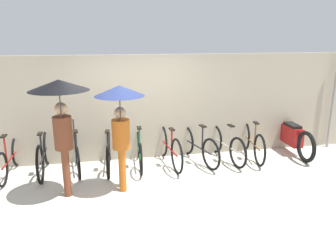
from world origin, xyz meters
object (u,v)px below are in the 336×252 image
at_px(parked_bicycle_6, 198,146).
at_px(motorcycle, 291,136).
at_px(parked_bicycle_0, 10,158).
at_px(parked_bicycle_1, 44,154).
at_px(parked_bicycle_3, 109,152).
at_px(parked_bicycle_2, 77,154).
at_px(parked_bicycle_7, 226,144).
at_px(parked_bicycle_8, 252,142).
at_px(pedestrian_center, 120,113).
at_px(pedestrian_leading, 61,107).
at_px(parked_bicycle_5, 169,147).
at_px(parked_bicycle_4, 139,149).

relative_size(parked_bicycle_6, motorcycle, 0.87).
relative_size(parked_bicycle_0, motorcycle, 0.85).
relative_size(parked_bicycle_1, parked_bicycle_3, 1.06).
relative_size(parked_bicycle_2, parked_bicycle_7, 0.93).
bearing_deg(parked_bicycle_3, parked_bicycle_8, -86.52).
relative_size(parked_bicycle_8, pedestrian_center, 0.92).
xyz_separation_m(parked_bicycle_6, pedestrian_leading, (-2.73, -1.16, 1.26)).
bearing_deg(motorcycle, parked_bicycle_1, 93.92).
xyz_separation_m(parked_bicycle_1, parked_bicycle_6, (3.30, -0.02, -0.03)).
height_order(parked_bicycle_1, parked_bicycle_3, parked_bicycle_1).
xyz_separation_m(parked_bicycle_6, parked_bicycle_8, (1.32, 0.02, 0.01)).
distance_m(parked_bicycle_3, motorcycle, 4.38).
relative_size(pedestrian_leading, pedestrian_center, 1.06).
bearing_deg(pedestrian_center, parked_bicycle_5, -132.44).
distance_m(parked_bicycle_1, parked_bicycle_6, 3.30).
relative_size(parked_bicycle_4, motorcycle, 0.87).
distance_m(parked_bicycle_5, parked_bicycle_7, 1.32).
xyz_separation_m(parked_bicycle_5, parked_bicycle_7, (1.32, -0.01, -0.03)).
xyz_separation_m(parked_bicycle_3, parked_bicycle_4, (0.66, 0.05, 0.00)).
distance_m(parked_bicycle_8, motorcycle, 1.09).
bearing_deg(parked_bicycle_8, parked_bicycle_5, 98.60).
bearing_deg(parked_bicycle_6, parked_bicycle_7, -105.87).
xyz_separation_m(parked_bicycle_3, motorcycle, (4.38, 0.14, 0.05)).
xyz_separation_m(parked_bicycle_1, pedestrian_center, (1.54, -1.17, 1.08)).
bearing_deg(motorcycle, pedestrian_leading, 106.86).
bearing_deg(parked_bicycle_7, pedestrian_leading, 100.51).
bearing_deg(parked_bicycle_5, parked_bicycle_6, -94.19).
bearing_deg(parked_bicycle_6, motorcycle, -101.00).
height_order(parked_bicycle_1, parked_bicycle_8, parked_bicycle_1).
distance_m(parked_bicycle_2, parked_bicycle_3, 0.66).
relative_size(parked_bicycle_3, parked_bicycle_4, 0.98).
height_order(parked_bicycle_1, parked_bicycle_7, parked_bicycle_1).
relative_size(parked_bicycle_2, parked_bicycle_3, 0.94).
height_order(parked_bicycle_7, pedestrian_center, pedestrian_center).
bearing_deg(parked_bicycle_1, parked_bicycle_6, -91.94).
xyz_separation_m(parked_bicycle_0, parked_bicycle_4, (2.64, 0.01, 0.00)).
bearing_deg(parked_bicycle_3, parked_bicycle_5, -86.94).
xyz_separation_m(parked_bicycle_1, parked_bicycle_4, (1.98, 0.02, -0.04)).
bearing_deg(parked_bicycle_6, parked_bicycle_1, 75.75).
height_order(parked_bicycle_1, parked_bicycle_4, parked_bicycle_1).
xyz_separation_m(parked_bicycle_3, parked_bicycle_5, (1.32, 0.00, 0.03)).
xyz_separation_m(pedestrian_center, motorcycle, (4.16, 1.27, -1.07)).
relative_size(parked_bicycle_1, motorcycle, 0.89).
height_order(parked_bicycle_2, parked_bicycle_3, parked_bicycle_3).
distance_m(parked_bicycle_5, motorcycle, 3.07).
distance_m(parked_bicycle_5, parked_bicycle_8, 1.98).
distance_m(parked_bicycle_2, pedestrian_center, 1.82).
height_order(parked_bicycle_2, parked_bicycle_7, parked_bicycle_7).
distance_m(parked_bicycle_3, parked_bicycle_6, 1.98).
bearing_deg(parked_bicycle_8, parked_bicycle_7, 101.32).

